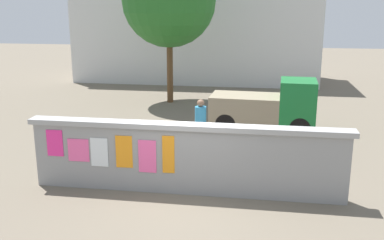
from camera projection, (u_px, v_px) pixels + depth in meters
The scene contains 8 objects.
ground at pixel (219, 113), 18.17m from camera, with size 60.00×60.00×0.00m, color #6B6051.
poster_wall at pixel (185, 158), 10.31m from camera, with size 7.56×0.42×1.69m.
auto_rickshaw_truck at pixel (268, 106), 15.45m from camera, with size 3.67×1.69×1.85m.
motorcycle at pixel (306, 147), 12.37m from camera, with size 1.90×0.56×0.87m.
bicycle_near at pixel (99, 157), 11.85m from camera, with size 1.69×0.49×0.95m.
person_walking at pixel (201, 120), 13.20m from camera, with size 0.48×0.48×1.62m.
tree_roadside at pixel (169, 0), 19.15m from camera, with size 4.10×4.10×6.58m.
building_background at pixel (198, 30), 25.79m from camera, with size 14.01×5.05×5.78m.
Camera 1 is at (1.67, -9.60, 4.33)m, focal length 41.33 mm.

